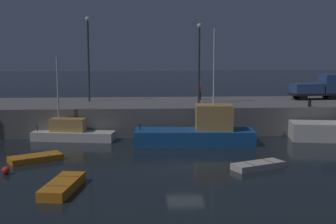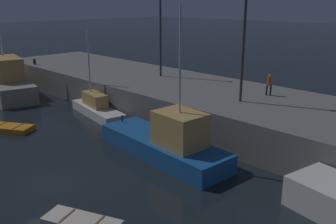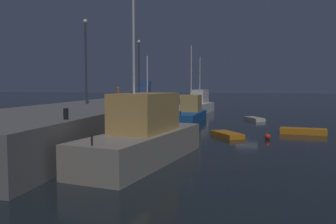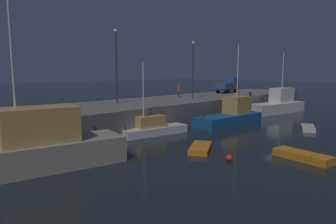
{
  "view_description": "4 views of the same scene",
  "coord_description": "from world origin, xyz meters",
  "px_view_note": "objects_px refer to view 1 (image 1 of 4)",
  "views": [
    {
      "loc": [
        -2.96,
        -28.34,
        7.54
      ],
      "look_at": [
        -0.4,
        12.24,
        2.0
      ],
      "focal_mm": 46.34,
      "sensor_mm": 36.0,
      "label": 1
    },
    {
      "loc": [
        17.53,
        -8.38,
        9.69
      ],
      "look_at": [
        -0.65,
        9.68,
        1.96
      ],
      "focal_mm": 39.57,
      "sensor_mm": 36.0,
      "label": 2
    },
    {
      "loc": [
        -41.74,
        1.1,
        4.57
      ],
      "look_at": [
        -1.09,
        9.18,
        1.39
      ],
      "focal_mm": 37.69,
      "sensor_mm": 36.0,
      "label": 3
    },
    {
      "loc": [
        -29.26,
        -12.77,
        6.36
      ],
      "look_at": [
        -5.5,
        10.49,
        1.86
      ],
      "focal_mm": 32.23,
      "sensor_mm": 36.0,
      "label": 4
    }
  ],
  "objects_px": {
    "utility_truck": "(318,88)",
    "dinghy_orange_near": "(63,186)",
    "fishing_boat_white": "(200,131)",
    "rowboat_white_mid": "(36,158)",
    "bollard_west": "(310,103)",
    "lamp_post_east": "(199,57)",
    "fishing_boat_orange": "(72,133)",
    "dockworker": "(200,91)",
    "lamp_post_west": "(88,53)",
    "dinghy_red_small": "(258,165)",
    "mooring_buoy_near": "(6,170)"
  },
  "relations": [
    {
      "from": "dinghy_red_small",
      "to": "bollard_west",
      "type": "bearing_deg",
      "value": 55.58
    },
    {
      "from": "rowboat_white_mid",
      "to": "lamp_post_east",
      "type": "relative_size",
      "value": 0.5
    },
    {
      "from": "dinghy_red_small",
      "to": "utility_truck",
      "type": "relative_size",
      "value": 0.68
    },
    {
      "from": "fishing_boat_white",
      "to": "bollard_west",
      "type": "xyz_separation_m",
      "value": [
        10.67,
        3.46,
        1.85
      ]
    },
    {
      "from": "lamp_post_west",
      "to": "utility_truck",
      "type": "distance_m",
      "value": 24.46
    },
    {
      "from": "rowboat_white_mid",
      "to": "bollard_west",
      "type": "bearing_deg",
      "value": 20.31
    },
    {
      "from": "dinghy_orange_near",
      "to": "dockworker",
      "type": "height_order",
      "value": "dockworker"
    },
    {
      "from": "dinghy_orange_near",
      "to": "mooring_buoy_near",
      "type": "height_order",
      "value": "dinghy_orange_near"
    },
    {
      "from": "dinghy_red_small",
      "to": "utility_truck",
      "type": "distance_m",
      "value": 21.38
    },
    {
      "from": "dockworker",
      "to": "utility_truck",
      "type": "bearing_deg",
      "value": -0.17
    },
    {
      "from": "lamp_post_west",
      "to": "bollard_west",
      "type": "distance_m",
      "value": 22.1
    },
    {
      "from": "fishing_boat_white",
      "to": "utility_truck",
      "type": "distance_m",
      "value": 17.29
    },
    {
      "from": "lamp_post_west",
      "to": "dockworker",
      "type": "height_order",
      "value": "lamp_post_west"
    },
    {
      "from": "fishing_boat_orange",
      "to": "lamp_post_west",
      "type": "relative_size",
      "value": 0.86
    },
    {
      "from": "lamp_post_east",
      "to": "bollard_west",
      "type": "bearing_deg",
      "value": -18.3
    },
    {
      "from": "fishing_boat_white",
      "to": "lamp_post_east",
      "type": "xyz_separation_m",
      "value": [
        0.78,
        6.73,
        6.08
      ]
    },
    {
      "from": "lamp_post_east",
      "to": "fishing_boat_white",
      "type": "bearing_deg",
      "value": -96.64
    },
    {
      "from": "mooring_buoy_near",
      "to": "bollard_west",
      "type": "distance_m",
      "value": 26.97
    },
    {
      "from": "fishing_boat_orange",
      "to": "rowboat_white_mid",
      "type": "bearing_deg",
      "value": -101.35
    },
    {
      "from": "fishing_boat_white",
      "to": "mooring_buoy_near",
      "type": "bearing_deg",
      "value": -147.74
    },
    {
      "from": "dinghy_red_small",
      "to": "utility_truck",
      "type": "height_order",
      "value": "utility_truck"
    },
    {
      "from": "lamp_post_west",
      "to": "dockworker",
      "type": "distance_m",
      "value": 12.15
    },
    {
      "from": "rowboat_white_mid",
      "to": "lamp_post_west",
      "type": "xyz_separation_m",
      "value": [
        2.18,
        14.22,
        7.37
      ]
    },
    {
      "from": "lamp_post_west",
      "to": "fishing_boat_white",
      "type": "bearing_deg",
      "value": -42.0
    },
    {
      "from": "lamp_post_east",
      "to": "utility_truck",
      "type": "xyz_separation_m",
      "value": [
        13.22,
        3.01,
        -3.29
      ]
    },
    {
      "from": "mooring_buoy_near",
      "to": "utility_truck",
      "type": "distance_m",
      "value": 33.07
    },
    {
      "from": "dockworker",
      "to": "bollard_west",
      "type": "relative_size",
      "value": 2.72
    },
    {
      "from": "fishing_boat_orange",
      "to": "dinghy_red_small",
      "type": "bearing_deg",
      "value": -36.63
    },
    {
      "from": "fishing_boat_orange",
      "to": "utility_truck",
      "type": "relative_size",
      "value": 1.33
    },
    {
      "from": "utility_truck",
      "to": "bollard_west",
      "type": "bearing_deg",
      "value": -117.95
    },
    {
      "from": "fishing_boat_orange",
      "to": "lamp_post_east",
      "type": "relative_size",
      "value": 0.94
    },
    {
      "from": "fishing_boat_white",
      "to": "fishing_boat_orange",
      "type": "xyz_separation_m",
      "value": [
        -10.91,
        2.1,
        -0.39
      ]
    },
    {
      "from": "dinghy_orange_near",
      "to": "rowboat_white_mid",
      "type": "xyz_separation_m",
      "value": [
        -3.1,
        6.91,
        -0.07
      ]
    },
    {
      "from": "utility_truck",
      "to": "dinghy_orange_near",
      "type": "bearing_deg",
      "value": -136.97
    },
    {
      "from": "mooring_buoy_near",
      "to": "lamp_post_west",
      "type": "distance_m",
      "value": 19.33
    },
    {
      "from": "fishing_boat_white",
      "to": "dockworker",
      "type": "bearing_deg",
      "value": 82.48
    },
    {
      "from": "rowboat_white_mid",
      "to": "fishing_boat_orange",
      "type": "bearing_deg",
      "value": 78.65
    },
    {
      "from": "fishing_boat_white",
      "to": "utility_truck",
      "type": "xyz_separation_m",
      "value": [
        14.01,
        9.74,
        2.79
      ]
    },
    {
      "from": "dinghy_red_small",
      "to": "bollard_west",
      "type": "distance_m",
      "value": 14.25
    },
    {
      "from": "fishing_boat_orange",
      "to": "lamp_post_east",
      "type": "height_order",
      "value": "lamp_post_east"
    },
    {
      "from": "fishing_boat_orange",
      "to": "dockworker",
      "type": "distance_m",
      "value": 14.7
    },
    {
      "from": "fishing_boat_orange",
      "to": "lamp_post_east",
      "type": "bearing_deg",
      "value": 21.61
    },
    {
      "from": "fishing_boat_white",
      "to": "rowboat_white_mid",
      "type": "relative_size",
      "value": 2.62
    },
    {
      "from": "utility_truck",
      "to": "dockworker",
      "type": "relative_size",
      "value": 3.33
    },
    {
      "from": "mooring_buoy_near",
      "to": "dockworker",
      "type": "relative_size",
      "value": 0.31
    },
    {
      "from": "dinghy_orange_near",
      "to": "dinghy_red_small",
      "type": "xyz_separation_m",
      "value": [
        12.02,
        3.89,
        -0.06
      ]
    },
    {
      "from": "fishing_boat_white",
      "to": "utility_truck",
      "type": "height_order",
      "value": "fishing_boat_white"
    },
    {
      "from": "fishing_boat_orange",
      "to": "lamp_post_west",
      "type": "xyz_separation_m",
      "value": [
        0.74,
        7.06,
        6.88
      ]
    },
    {
      "from": "mooring_buoy_near",
      "to": "utility_truck",
      "type": "relative_size",
      "value": 0.09
    },
    {
      "from": "fishing_boat_white",
      "to": "bollard_west",
      "type": "height_order",
      "value": "fishing_boat_white"
    }
  ]
}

